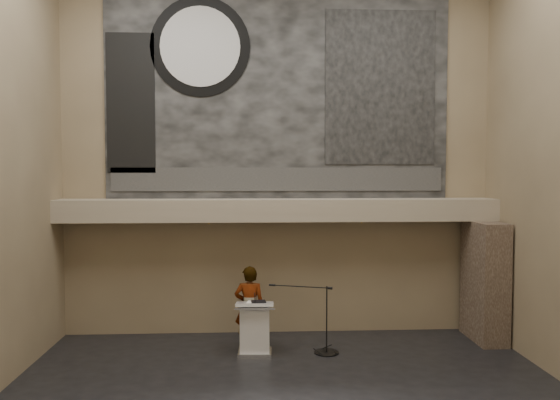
{
  "coord_description": "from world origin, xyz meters",
  "views": [
    {
      "loc": [
        -0.62,
        -8.84,
        3.83
      ],
      "look_at": [
        0.0,
        3.2,
        3.2
      ],
      "focal_mm": 35.0,
      "sensor_mm": 36.0,
      "label": 1
    }
  ],
  "objects": [
    {
      "name": "wall_front",
      "position": [
        0.0,
        -4.0,
        4.25
      ],
      "size": [
        10.0,
        0.02,
        8.5
      ],
      "primitive_type": "cube",
      "color": "#77654B",
      "rests_on": "floor"
    },
    {
      "name": "stone_pier",
      "position": [
        4.65,
        3.15,
        1.35
      ],
      "size": [
        0.6,
        1.4,
        2.7
      ],
      "primitive_type": "cube",
      "color": "#423329",
      "rests_on": "floor"
    },
    {
      "name": "banner",
      "position": [
        0.0,
        3.97,
        5.7
      ],
      "size": [
        8.0,
        0.05,
        5.0
      ],
      "primitive_type": "cube",
      "color": "black",
      "rests_on": "wall_back"
    },
    {
      "name": "banner_clock_face",
      "position": [
        -1.8,
        3.91,
        6.7
      ],
      "size": [
        1.84,
        0.02,
        1.84
      ],
      "primitive_type": "cylinder",
      "rotation": [
        1.57,
        0.0,
        0.0
      ],
      "color": "silver",
      "rests_on": "banner"
    },
    {
      "name": "banner_brick_print",
      "position": [
        -3.4,
        3.93,
        5.4
      ],
      "size": [
        1.1,
        0.02,
        3.2
      ],
      "primitive_type": "cube",
      "color": "black",
      "rests_on": "banner"
    },
    {
      "name": "sprinkler_left",
      "position": [
        -1.6,
        3.55,
        2.67
      ],
      "size": [
        0.04,
        0.04,
        0.06
      ],
      "primitive_type": "cylinder",
      "color": "#B2893D",
      "rests_on": "soffit"
    },
    {
      "name": "lectern",
      "position": [
        -0.57,
        2.41,
        0.55
      ],
      "size": [
        0.8,
        0.58,
        1.14
      ],
      "rotation": [
        0.0,
        0.0,
        -0.04
      ],
      "color": "silver",
      "rests_on": "floor"
    },
    {
      "name": "sprinkler_right",
      "position": [
        1.9,
        3.55,
        2.67
      ],
      "size": [
        0.04,
        0.04,
        0.06
      ],
      "primitive_type": "cylinder",
      "color": "#B2893D",
      "rests_on": "soffit"
    },
    {
      "name": "binder",
      "position": [
        -0.49,
        2.39,
        1.12
      ],
      "size": [
        0.32,
        0.27,
        0.04
      ],
      "primitive_type": "cube",
      "rotation": [
        0.0,
        0.0,
        0.12
      ],
      "color": "black",
      "rests_on": "lectern"
    },
    {
      "name": "banner_text_strip",
      "position": [
        0.0,
        3.93,
        3.65
      ],
      "size": [
        7.76,
        0.02,
        0.55
      ],
      "primitive_type": "cube",
      "color": "#313131",
      "rests_on": "banner"
    },
    {
      "name": "wall_back",
      "position": [
        0.0,
        4.0,
        4.25
      ],
      "size": [
        10.0,
        0.02,
        8.5
      ],
      "primitive_type": "cube",
      "color": "#77654B",
      "rests_on": "floor"
    },
    {
      "name": "soffit",
      "position": [
        0.0,
        3.6,
        2.95
      ],
      "size": [
        10.0,
        0.8,
        0.5
      ],
      "primitive_type": "cube",
      "color": "gray",
      "rests_on": "wall_back"
    },
    {
      "name": "papers",
      "position": [
        -0.63,
        2.42,
        1.1
      ],
      "size": [
        0.26,
        0.32,
        0.0
      ],
      "primitive_type": "cube",
      "rotation": [
        0.0,
        0.0,
        -0.19
      ],
      "color": "white",
      "rests_on": "lectern"
    },
    {
      "name": "mic_stand",
      "position": [
        0.9,
        2.43,
        0.21
      ],
      "size": [
        1.46,
        0.64,
        1.43
      ],
      "rotation": [
        0.0,
        0.0,
        -0.3
      ],
      "color": "black",
      "rests_on": "floor"
    },
    {
      "name": "speaker_person",
      "position": [
        -0.68,
        2.79,
        0.9
      ],
      "size": [
        0.69,
        0.49,
        1.8
      ],
      "primitive_type": "imported",
      "rotation": [
        0.0,
        0.0,
        3.05
      ],
      "color": "silver",
      "rests_on": "floor"
    },
    {
      "name": "banner_clock_rim",
      "position": [
        -1.8,
        3.93,
        6.7
      ],
      "size": [
        2.3,
        0.02,
        2.3
      ],
      "primitive_type": "cylinder",
      "rotation": [
        1.57,
        0.0,
        0.0
      ],
      "color": "black",
      "rests_on": "banner"
    },
    {
      "name": "banner_building_print",
      "position": [
        2.4,
        3.93,
        5.8
      ],
      "size": [
        2.6,
        0.02,
        3.6
      ],
      "primitive_type": "cube",
      "color": "black",
      "rests_on": "banner"
    }
  ]
}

